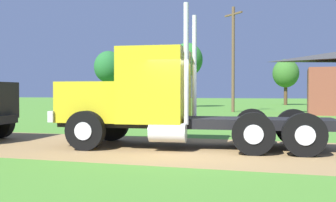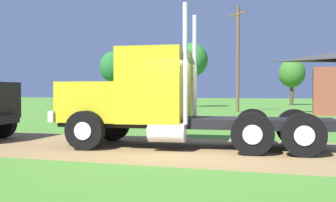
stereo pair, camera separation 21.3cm
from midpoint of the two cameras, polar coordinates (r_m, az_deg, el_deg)
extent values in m
plane|color=#4B842C|center=(11.36, 3.96, -6.96)|extent=(200.00, 200.00, 0.00)
cube|color=#987749|center=(11.36, 3.96, -6.94)|extent=(120.00, 5.41, 0.01)
cube|color=black|center=(11.77, 3.18, -3.03)|extent=(7.98, 2.30, 0.28)
cube|color=gold|center=(12.50, -10.55, -0.08)|extent=(2.07, 2.18, 1.18)
cube|color=silver|center=(12.91, -14.63, -1.89)|extent=(0.38, 2.20, 0.32)
cube|color=gold|center=(11.95, -2.23, 2.18)|extent=(2.05, 2.46, 2.15)
cube|color=#2D3D4C|center=(12.21, -6.54, 4.17)|extent=(0.23, 1.90, 0.94)
cylinder|color=silver|center=(10.89, 2.02, 5.30)|extent=(0.14, 0.14, 3.29)
cylinder|color=silver|center=(12.68, 3.29, 4.72)|extent=(0.14, 0.14, 3.29)
cylinder|color=silver|center=(10.91, -0.60, -4.52)|extent=(1.05, 0.62, 0.52)
cylinder|color=black|center=(11.46, -12.19, -4.13)|extent=(1.13, 0.41, 1.11)
cylinder|color=silver|center=(11.31, -12.51, -4.20)|extent=(0.50, 0.09, 0.50)
cylinder|color=black|center=(13.58, -8.40, -3.28)|extent=(1.13, 0.41, 1.11)
cylinder|color=silver|center=(13.73, -8.18, -3.23)|extent=(0.50, 0.09, 0.50)
cylinder|color=black|center=(10.63, 18.24, -4.58)|extent=(1.13, 0.41, 1.11)
cylinder|color=silver|center=(10.48, 18.36, -4.67)|extent=(0.50, 0.09, 0.50)
cylinder|color=black|center=(12.89, 16.95, -3.56)|extent=(1.13, 0.41, 1.11)
cylinder|color=silver|center=(13.05, 16.87, -3.50)|extent=(0.50, 0.09, 0.50)
cylinder|color=black|center=(10.55, 11.47, -4.59)|extent=(1.13, 0.41, 1.11)
cylinder|color=silver|center=(10.39, 11.48, -4.68)|extent=(0.50, 0.09, 0.50)
cylinder|color=black|center=(12.82, 11.37, -3.56)|extent=(1.13, 0.41, 1.11)
cylinder|color=silver|center=(12.98, 11.37, -3.50)|extent=(0.50, 0.09, 0.50)
cylinder|color=silver|center=(15.54, -22.86, -2.82)|extent=(0.49, 0.07, 0.49)
cylinder|color=brown|center=(33.60, 9.06, 5.84)|extent=(0.26, 0.26, 8.64)
cube|color=brown|center=(34.10, 9.08, 12.08)|extent=(1.66, 1.65, 0.14)
cylinder|color=#513823|center=(52.57, -8.54, 1.33)|extent=(0.44, 0.44, 3.43)
ellipsoid|color=#23632C|center=(52.68, -8.55, 4.82)|extent=(3.74, 3.74, 4.12)
cylinder|color=#513823|center=(43.91, 2.61, 1.63)|extent=(0.44, 0.44, 3.84)
ellipsoid|color=#2A732A|center=(44.05, 2.61, 5.89)|extent=(3.36, 3.36, 3.70)
cylinder|color=#513823|center=(53.37, 16.25, 0.92)|extent=(0.44, 0.44, 2.74)
ellipsoid|color=#356825|center=(53.43, 16.27, 3.81)|extent=(3.30, 3.30, 3.63)
camera|label=1|loc=(0.11, -90.50, -0.01)|focal=42.92mm
camera|label=2|loc=(0.11, 89.50, 0.01)|focal=42.92mm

